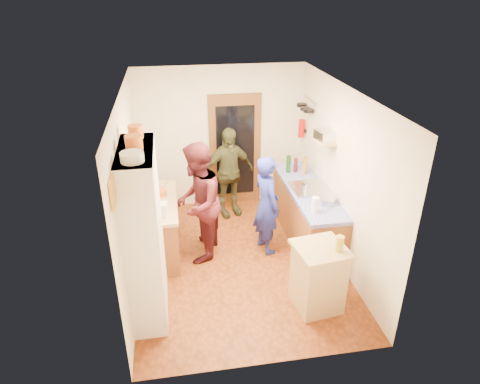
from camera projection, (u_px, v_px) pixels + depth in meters
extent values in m
cube|color=brown|center=(239.00, 261.00, 6.58)|extent=(3.00, 4.00, 0.02)
cube|color=silver|center=(239.00, 91.00, 5.42)|extent=(3.00, 4.00, 0.02)
cube|color=silver|center=(221.00, 138.00, 7.77)|extent=(3.00, 0.02, 2.60)
cube|color=silver|center=(272.00, 270.00, 4.22)|extent=(3.00, 0.02, 2.60)
cube|color=silver|center=(129.00, 192.00, 5.77)|extent=(0.02, 4.00, 2.60)
cube|color=silver|center=(341.00, 177.00, 6.22)|extent=(0.02, 4.00, 2.60)
cube|color=brown|center=(235.00, 151.00, 7.89)|extent=(0.95, 0.06, 2.10)
cube|color=black|center=(235.00, 151.00, 7.86)|extent=(0.70, 0.02, 1.70)
cube|color=white|center=(144.00, 234.00, 5.19)|extent=(0.40, 1.20, 2.20)
cube|color=white|center=(135.00, 151.00, 4.71)|extent=(0.40, 1.14, 0.04)
cylinder|color=white|center=(132.00, 157.00, 4.36)|extent=(0.24, 0.24, 0.10)
cylinder|color=orange|center=(134.00, 142.00, 4.68)|extent=(0.19, 0.19, 0.15)
cylinder|color=orange|center=(135.00, 132.00, 5.01)|extent=(0.17, 0.17, 0.16)
cube|color=brown|center=(158.00, 229.00, 6.61)|extent=(0.60, 1.40, 0.85)
cube|color=tan|center=(155.00, 203.00, 6.41)|extent=(0.64, 1.44, 0.05)
cube|color=white|center=(158.00, 210.00, 5.97)|extent=(0.27, 0.20, 0.19)
cylinder|color=white|center=(151.00, 199.00, 6.25)|extent=(0.18, 0.18, 0.19)
cylinder|color=orange|center=(160.00, 193.00, 6.56)|extent=(0.23, 0.23, 0.09)
cube|color=tan|center=(157.00, 183.00, 6.94)|extent=(0.35, 0.30, 0.02)
cube|color=brown|center=(306.00, 215.00, 7.01)|extent=(0.60, 2.20, 0.84)
cube|color=#080DA6|center=(308.00, 190.00, 6.81)|extent=(0.62, 2.22, 0.06)
cube|color=silver|center=(309.00, 189.00, 6.74)|extent=(0.55, 0.58, 0.04)
cylinder|color=silver|center=(307.00, 185.00, 6.67)|extent=(0.18, 0.18, 0.12)
cylinder|color=#143F14|center=(288.00, 164.00, 7.30)|extent=(0.08, 0.08, 0.30)
cylinder|color=#591419|center=(296.00, 165.00, 7.34)|extent=(0.08, 0.08, 0.25)
cylinder|color=olive|center=(305.00, 166.00, 7.23)|extent=(0.08, 0.08, 0.30)
cylinder|color=white|center=(315.00, 205.00, 6.05)|extent=(0.13, 0.13, 0.23)
cylinder|color=silver|center=(326.00, 200.00, 6.32)|extent=(0.32, 0.32, 0.11)
cube|color=tan|center=(318.00, 279.00, 5.48)|extent=(0.62, 0.62, 0.86)
cube|color=tan|center=(321.00, 249.00, 5.28)|extent=(0.70, 0.70, 0.05)
cube|color=white|center=(315.00, 247.00, 5.31)|extent=(0.39, 0.33, 0.02)
cylinder|color=#AD9E2D|center=(340.00, 243.00, 5.17)|extent=(0.11, 0.11, 0.20)
cylinder|color=silver|center=(309.00, 100.00, 7.23)|extent=(0.02, 0.65, 0.02)
cylinder|color=black|center=(309.00, 111.00, 7.12)|extent=(0.18, 0.18, 0.05)
cylinder|color=black|center=(305.00, 109.00, 7.31)|extent=(0.16, 0.16, 0.05)
cylinder|color=black|center=(302.00, 105.00, 7.48)|extent=(0.17, 0.17, 0.05)
cube|color=tan|center=(324.00, 141.00, 6.42)|extent=(0.26, 0.42, 0.03)
cube|color=silver|center=(325.00, 135.00, 6.38)|extent=(0.27, 0.33, 0.15)
cube|color=black|center=(304.00, 131.00, 7.65)|extent=(0.06, 0.10, 0.04)
cylinder|color=red|center=(301.00, 128.00, 7.62)|extent=(0.11, 0.11, 0.32)
cube|color=gold|center=(113.00, 193.00, 4.08)|extent=(0.03, 0.25, 0.30)
imported|color=navy|center=(269.00, 205.00, 6.52)|extent=(0.52, 0.66, 1.58)
imported|color=#43151A|center=(200.00, 202.00, 6.33)|extent=(0.92, 1.05, 1.85)
imported|color=#37381E|center=(229.00, 173.00, 7.55)|extent=(1.04, 0.65, 1.64)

